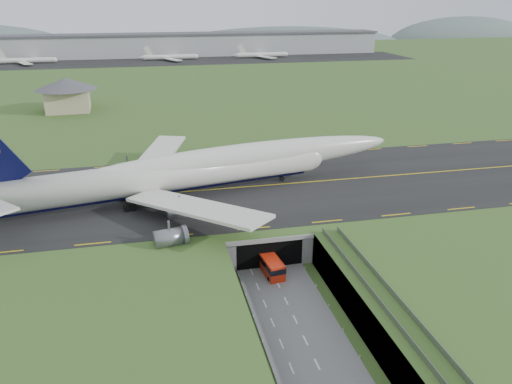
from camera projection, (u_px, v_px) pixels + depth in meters
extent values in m
plane|color=#406026|center=(281.00, 292.00, 81.94)|extent=(900.00, 900.00, 0.00)
cube|color=gray|center=(282.00, 276.00, 80.85)|extent=(800.00, 800.00, 6.00)
cube|color=slate|center=(294.00, 318.00, 75.09)|extent=(12.00, 75.00, 0.20)
cube|color=black|center=(243.00, 187.00, 109.71)|extent=(800.00, 44.00, 0.18)
cube|color=gray|center=(256.00, 215.00, 97.20)|extent=(16.00, 22.00, 1.00)
cube|color=gray|center=(221.00, 230.00, 96.71)|extent=(2.00, 22.00, 6.00)
cube|color=gray|center=(290.00, 224.00, 99.52)|extent=(2.00, 22.00, 6.00)
cube|color=black|center=(262.00, 240.00, 93.75)|extent=(12.00, 12.00, 5.00)
cube|color=#A8A8A3|center=(270.00, 240.00, 87.12)|extent=(17.00, 0.50, 0.80)
cube|color=#A8A8A3|center=(400.00, 320.00, 65.22)|extent=(3.00, 53.00, 0.50)
cube|color=gray|center=(391.00, 317.00, 64.66)|extent=(0.06, 53.00, 1.00)
cube|color=gray|center=(411.00, 314.00, 65.22)|extent=(0.06, 53.00, 1.00)
cylinder|color=#A8A8A3|center=(389.00, 328.00, 68.58)|extent=(0.90, 0.90, 5.60)
cylinder|color=#A8A8A3|center=(355.00, 282.00, 79.49)|extent=(0.90, 0.90, 5.60)
cylinder|color=silver|center=(163.00, 176.00, 101.50)|extent=(67.69, 19.19, 6.37)
sphere|color=silver|center=(309.00, 156.00, 114.05)|extent=(7.32, 7.32, 6.25)
ellipsoid|color=silver|center=(246.00, 159.00, 107.75)|extent=(72.76, 19.69, 6.69)
ellipsoid|color=black|center=(305.00, 154.00, 113.39)|extent=(4.91, 3.59, 2.23)
cylinder|color=black|center=(164.00, 188.00, 102.41)|extent=(63.66, 14.91, 2.68)
cube|color=silver|center=(155.00, 158.00, 116.21)|extent=(16.30, 30.49, 2.68)
cube|color=silver|center=(196.00, 207.00, 89.00)|extent=(24.84, 27.09, 2.68)
cylinder|color=slate|center=(157.00, 180.00, 111.34)|extent=(5.71, 4.21, 3.29)
cylinder|color=slate|center=(128.00, 169.00, 118.52)|extent=(5.71, 4.21, 3.29)
cylinder|color=slate|center=(180.00, 211.00, 95.18)|extent=(5.71, 4.21, 3.29)
cylinder|color=slate|center=(170.00, 238.00, 84.51)|extent=(5.71, 4.21, 3.29)
cylinder|color=black|center=(282.00, 179.00, 113.16)|extent=(1.17, 0.70, 1.10)
cube|color=black|center=(143.00, 199.00, 101.40)|extent=(7.20, 7.98, 1.39)
cube|color=red|center=(271.00, 265.00, 86.71)|extent=(3.48, 7.50, 2.90)
cube|color=black|center=(271.00, 263.00, 86.50)|extent=(3.55, 7.60, 0.97)
cube|color=black|center=(271.00, 271.00, 87.15)|extent=(3.24, 6.99, 0.48)
cylinder|color=black|center=(269.00, 279.00, 84.62)|extent=(0.43, 0.90, 0.87)
cylinder|color=black|center=(260.00, 266.00, 88.87)|extent=(0.43, 0.90, 0.87)
cylinder|color=black|center=(283.00, 277.00, 85.37)|extent=(0.43, 0.90, 0.87)
cylinder|color=black|center=(273.00, 263.00, 89.62)|extent=(0.43, 0.90, 0.87)
cube|color=tan|center=(68.00, 100.00, 182.39)|extent=(15.68, 15.68, 7.95)
cone|color=#4C4C51|center=(66.00, 84.00, 180.21)|extent=(23.00, 23.00, 3.97)
cube|color=#B2B2B2|center=(170.00, 45.00, 349.69)|extent=(300.00, 22.00, 15.00)
cube|color=#4C4C51|center=(169.00, 34.00, 346.95)|extent=(302.00, 24.00, 1.20)
cube|color=black|center=(173.00, 61.00, 325.11)|extent=(320.00, 50.00, 0.08)
cylinder|color=silver|center=(26.00, 60.00, 310.73)|extent=(34.00, 3.20, 3.20)
cylinder|color=silver|center=(170.00, 57.00, 328.61)|extent=(34.00, 3.20, 3.20)
cylinder|color=silver|center=(262.00, 55.00, 341.07)|extent=(34.00, 3.20, 3.20)
ellipsoid|color=slate|center=(285.00, 49.00, 498.35)|extent=(260.00, 91.00, 44.00)
ellipsoid|color=slate|center=(463.00, 46.00, 538.51)|extent=(180.00, 63.00, 60.00)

